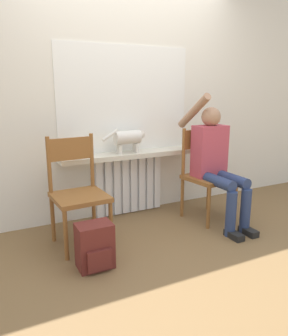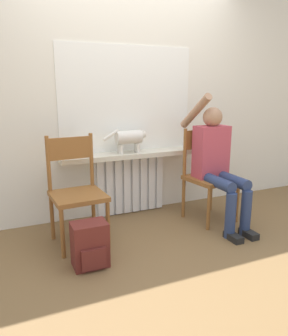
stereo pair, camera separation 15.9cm
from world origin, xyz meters
The scene contains 10 objects.
ground_plane centered at (0.00, 0.00, 0.00)m, with size 12.00×12.00×0.00m, color brown.
wall_with_window centered at (0.00, 1.23, 1.35)m, with size 7.00×0.06×2.70m.
radiator centered at (0.00, 1.15, 0.33)m, with size 0.80×0.08×0.66m.
windowsill centered at (0.00, 1.07, 0.68)m, with size 1.54×0.26×0.05m.
window_glass centered at (0.00, 1.20, 1.26)m, with size 1.48×0.01×1.10m.
chair_left centered at (-0.70, 0.66, 0.49)m, with size 0.47×0.47×0.97m.
chair_right centered at (0.69, 0.66, 0.49)m, with size 0.51×0.51×0.97m.
person centered at (0.70, 0.52, 0.67)m, with size 0.36×1.03×1.33m.
cat centered at (-0.04, 1.05, 0.87)m, with size 0.48×0.14×0.26m.
backpack centered at (-0.72, 0.18, 0.18)m, with size 0.27×0.22×0.36m.
Camera 2 is at (-1.28, -2.13, 1.36)m, focal length 35.00 mm.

